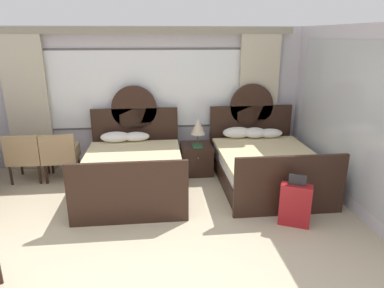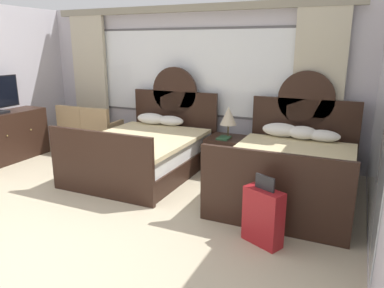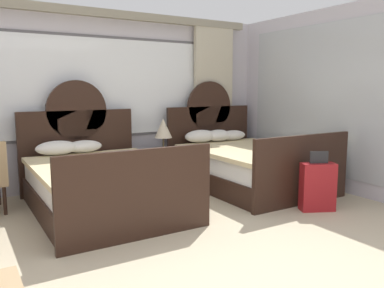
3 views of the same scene
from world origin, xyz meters
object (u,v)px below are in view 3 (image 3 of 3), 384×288
at_px(bed_near_window, 102,183).
at_px(nightstand_between_beds, 162,169).
at_px(book_on_nightstand, 165,152).
at_px(table_lamp_on_nightstand, 163,129).
at_px(suitcase_on_floor, 318,187).
at_px(bed_near_mirror, 246,164).

bearing_deg(bed_near_window, nightstand_between_beds, 28.68).
height_order(bed_near_window, book_on_nightstand, bed_near_window).
bearing_deg(table_lamp_on_nightstand, bed_near_window, -152.14).
xyz_separation_m(nightstand_between_beds, suitcase_on_floor, (1.13, -2.06, 0.03)).
relative_size(bed_near_window, book_on_nightstand, 8.70).
bearing_deg(table_lamp_on_nightstand, nightstand_between_beds, 170.63).
height_order(bed_near_mirror, book_on_nightstand, bed_near_mirror).
xyz_separation_m(bed_near_window, suitcase_on_floor, (2.29, -1.42, -0.04)).
distance_m(bed_near_window, suitcase_on_floor, 2.70).
distance_m(bed_near_window, table_lamp_on_nightstand, 1.46).
height_order(bed_near_window, bed_near_mirror, same).
xyz_separation_m(bed_near_window, nightstand_between_beds, (1.16, 0.63, -0.07)).
height_order(nightstand_between_beds, book_on_nightstand, book_on_nightstand).
height_order(bed_near_window, table_lamp_on_nightstand, bed_near_window).
relative_size(table_lamp_on_nightstand, suitcase_on_floor, 0.67).
bearing_deg(book_on_nightstand, nightstand_between_beds, 90.65).
bearing_deg(nightstand_between_beds, suitcase_on_floor, -61.14).
relative_size(bed_near_mirror, nightstand_between_beds, 3.72).
distance_m(nightstand_between_beds, book_on_nightstand, 0.32).
height_order(bed_near_window, suitcase_on_floor, bed_near_window).
distance_m(bed_near_mirror, suitcase_on_floor, 1.44).
height_order(table_lamp_on_nightstand, suitcase_on_floor, table_lamp_on_nightstand).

